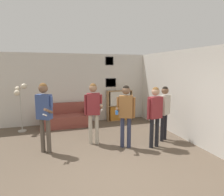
{
  "coord_description": "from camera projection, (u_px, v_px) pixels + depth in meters",
  "views": [
    {
      "loc": [
        -1.26,
        -3.31,
        2.16
      ],
      "look_at": [
        0.51,
        2.25,
        1.27
      ],
      "focal_mm": 32.0,
      "sensor_mm": 36.0,
      "label": 1
    }
  ],
  "objects": [
    {
      "name": "wall_back",
      "position": [
        82.0,
        88.0,
        7.89
      ],
      "size": [
        7.62,
        0.08,
        2.7
      ],
      "color": "beige",
      "rests_on": "ground_plane"
    },
    {
      "name": "person_player_foreground_center",
      "position": [
        93.0,
        107.0,
        5.58
      ],
      "size": [
        0.49,
        0.52,
        1.74
      ],
      "color": "#B7AD99",
      "rests_on": "ground_plane"
    },
    {
      "name": "person_watcher_holding_cup",
      "position": [
        126.0,
        110.0,
        5.32
      ],
      "size": [
        0.58,
        0.37,
        1.7
      ],
      "color": "#2D334C",
      "rests_on": "ground_plane"
    },
    {
      "name": "couch",
      "position": [
        64.0,
        119.0,
        7.43
      ],
      "size": [
        1.74,
        0.8,
        0.84
      ],
      "color": "brown",
      "rests_on": "ground_plane"
    },
    {
      "name": "person_spectator_near_bookshelf",
      "position": [
        155.0,
        111.0,
        5.34
      ],
      "size": [
        0.5,
        0.25,
        1.66
      ],
      "color": "black",
      "rests_on": "ground_plane"
    },
    {
      "name": "ground_plane",
      "position": [
        122.0,
        182.0,
        3.83
      ],
      "size": [
        20.0,
        20.0,
        0.0
      ],
      "primitive_type": "plane",
      "color": "brown"
    },
    {
      "name": "bookshelf",
      "position": [
        119.0,
        105.0,
        8.24
      ],
      "size": [
        1.02,
        0.3,
        1.24
      ],
      "color": "#A87F51",
      "rests_on": "ground_plane"
    },
    {
      "name": "floor_lamp",
      "position": [
        20.0,
        95.0,
        6.65
      ],
      "size": [
        0.4,
        0.43,
        1.64
      ],
      "color": "#ADA89E",
      "rests_on": "ground_plane"
    },
    {
      "name": "wall_right",
      "position": [
        174.0,
        93.0,
        6.54
      ],
      "size": [
        0.06,
        6.9,
        2.7
      ],
      "color": "beige",
      "rests_on": "ground_plane"
    },
    {
      "name": "person_player_foreground_left",
      "position": [
        44.0,
        110.0,
        4.99
      ],
      "size": [
        0.43,
        0.61,
        1.79
      ],
      "color": "brown",
      "rests_on": "ground_plane"
    },
    {
      "name": "person_spectator_far_right",
      "position": [
        164.0,
        108.0,
        5.86
      ],
      "size": [
        0.44,
        0.36,
        1.63
      ],
      "color": "black",
      "rests_on": "ground_plane"
    }
  ]
}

